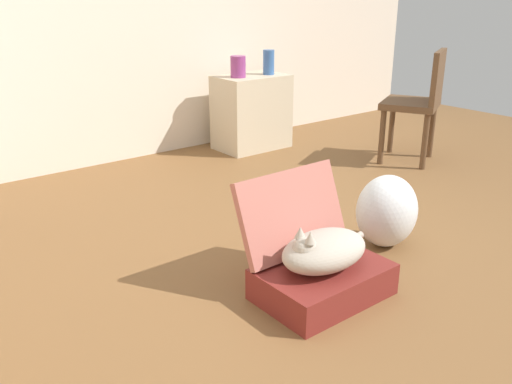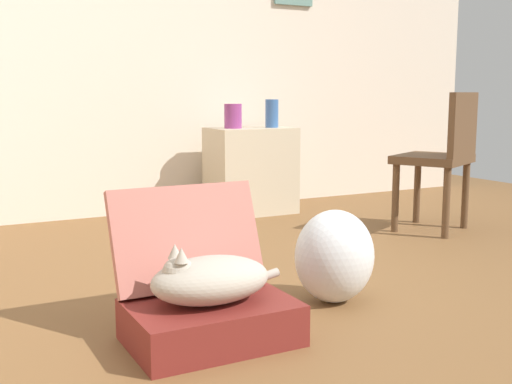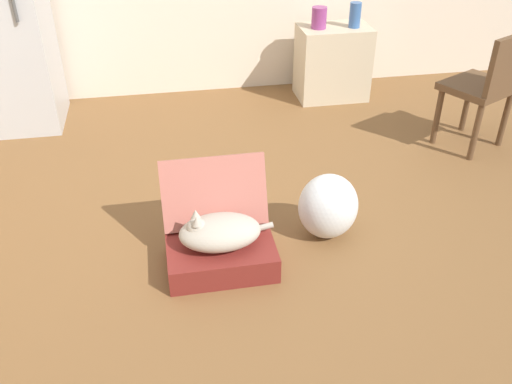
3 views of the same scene
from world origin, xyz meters
The scene contains 10 objects.
ground_plane centered at (0.00, 0.00, 0.00)m, with size 7.68×7.68×0.00m, color brown.
wall_back centered at (0.00, 2.26, 1.30)m, with size 6.40×0.15×2.60m.
suitcase_base centered at (-0.35, -0.28, 0.07)m, with size 0.57×0.39×0.15m, color maroon.
suitcase_lid centered at (-0.35, -0.07, 0.33)m, with size 0.57×0.39×0.04m, color #B26356.
cat centered at (-0.36, -0.28, 0.23)m, with size 0.51×0.28×0.21m.
plastic_bag_white centered at (0.28, -0.11, 0.19)m, with size 0.34×0.31×0.39m, color silver.
side_table centered at (0.90, 1.85, 0.31)m, with size 0.59×0.39×0.62m, color beige.
vase_tall centered at (0.75, 1.83, 0.70)m, with size 0.12×0.12×0.17m, color #8C387A.
vase_short centered at (1.05, 1.81, 0.72)m, with size 0.09×0.09×0.20m, color #38609E.
chair centered at (1.67, 0.73, 0.49)m, with size 0.59×0.56×0.87m.
Camera 2 is at (-1.21, -2.24, 0.86)m, focal length 44.99 mm.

